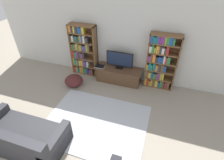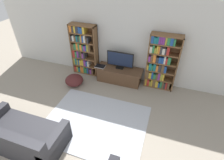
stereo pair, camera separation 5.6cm
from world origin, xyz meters
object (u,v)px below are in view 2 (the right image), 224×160
(tv_stand, at_px, (119,75))
(beanbag_ottoman, at_px, (74,80))
(laptop, at_px, (100,66))
(bookshelf_left, at_px, (83,50))
(couch_left_sectional, at_px, (22,136))
(television, at_px, (120,60))
(bookshelf_right, at_px, (161,63))

(tv_stand, height_order, beanbag_ottoman, tv_stand)
(laptop, distance_m, beanbag_ottoman, 0.94)
(bookshelf_left, distance_m, laptop, 0.80)
(couch_left_sectional, bearing_deg, television, 66.91)
(bookshelf_left, bearing_deg, couch_left_sectional, -89.56)
(bookshelf_left, height_order, television, bookshelf_left)
(television, bearing_deg, tv_stand, -90.00)
(bookshelf_left, bearing_deg, laptop, -18.48)
(bookshelf_left, distance_m, beanbag_ottoman, 1.06)
(bookshelf_left, bearing_deg, bookshelf_right, -0.03)
(bookshelf_left, distance_m, tv_stand, 1.45)
(bookshelf_right, height_order, laptop, bookshelf_right)
(television, bearing_deg, bookshelf_left, 175.58)
(tv_stand, height_order, television, television)
(tv_stand, bearing_deg, couch_left_sectional, -113.41)
(bookshelf_left, relative_size, beanbag_ottoman, 3.04)
(bookshelf_right, relative_size, tv_stand, 1.17)
(television, bearing_deg, laptop, -168.65)
(tv_stand, bearing_deg, beanbag_ottoman, -153.00)
(tv_stand, distance_m, television, 0.54)
(television, distance_m, couch_left_sectional, 3.32)
(television, relative_size, beanbag_ottoman, 1.49)
(bookshelf_left, xyz_separation_m, laptop, (0.68, -0.23, -0.36))
(bookshelf_right, bearing_deg, tv_stand, -173.11)
(television, bearing_deg, couch_left_sectional, -113.09)
(tv_stand, distance_m, laptop, 0.68)
(couch_left_sectional, distance_m, beanbag_ottoman, 2.31)
(television, relative_size, couch_left_sectional, 0.46)
(beanbag_ottoman, bearing_deg, couch_left_sectional, -89.63)
(bookshelf_left, xyz_separation_m, tv_stand, (1.31, -0.15, -0.61))
(television, height_order, couch_left_sectional, television)
(bookshelf_left, relative_size, laptop, 5.38)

